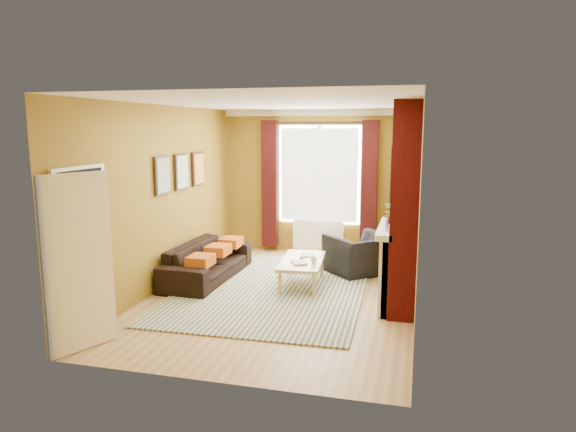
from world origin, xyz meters
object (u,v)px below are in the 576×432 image
object	(u,v)px
wicker_stool	(329,248)
sofa	(207,261)
floor_lamp	(398,196)
armchair	(361,254)
coffee_table	(302,262)

from	to	relation	value
wicker_stool	sofa	bearing A→B (deg)	-133.80
sofa	floor_lamp	world-z (taller)	floor_lamp
sofa	floor_lamp	distance (m)	3.59
armchair	wicker_stool	distance (m)	1.09
sofa	coffee_table	bearing A→B (deg)	-87.51
coffee_table	floor_lamp	size ratio (longest dim) A/B	0.84
armchair	wicker_stool	world-z (taller)	armchair
wicker_stool	floor_lamp	size ratio (longest dim) A/B	0.26
sofa	coffee_table	distance (m)	1.59
sofa	floor_lamp	bearing A→B (deg)	-56.72
floor_lamp	armchair	bearing A→B (deg)	-121.55
sofa	armchair	xyz separation A→B (m)	(2.40, 0.95, 0.03)
floor_lamp	sofa	bearing A→B (deg)	-148.09
coffee_table	floor_lamp	bearing A→B (deg)	47.76
sofa	armchair	distance (m)	2.58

